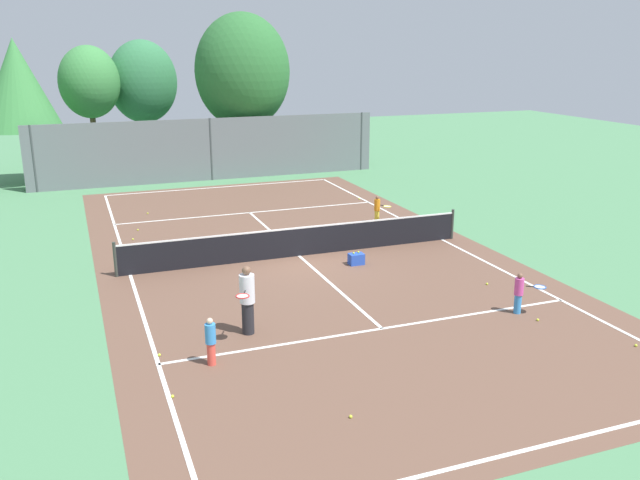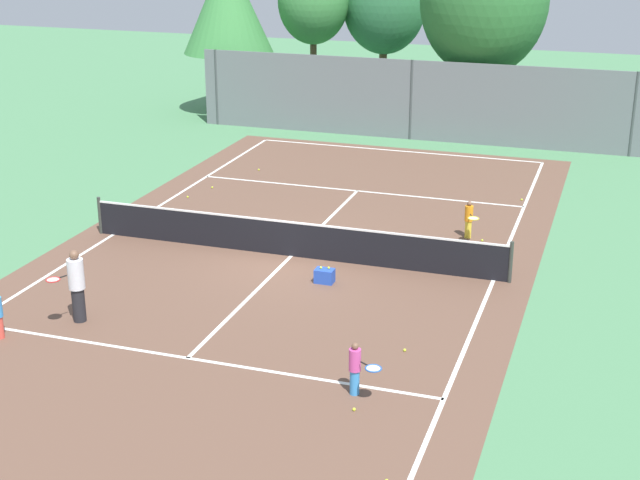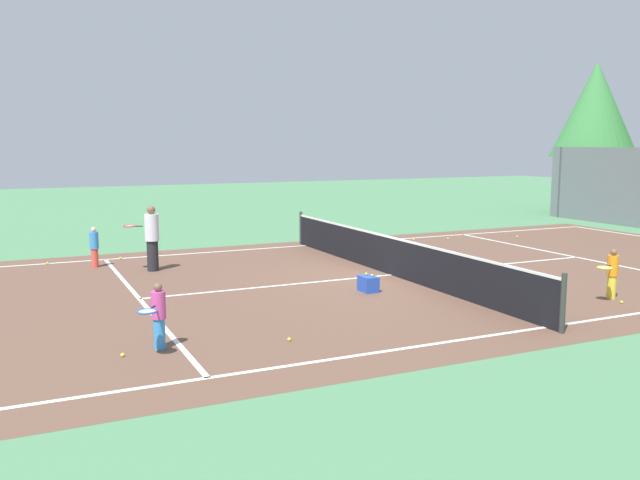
{
  "view_description": "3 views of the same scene",
  "coord_description": "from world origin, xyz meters",
  "px_view_note": "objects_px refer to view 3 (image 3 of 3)",
  "views": [
    {
      "loc": [
        -6.89,
        -20.27,
        6.84
      ],
      "look_at": [
        0.37,
        -1.03,
        0.8
      ],
      "focal_mm": 37.55,
      "sensor_mm": 36.0,
      "label": 1
    },
    {
      "loc": [
        8.31,
        -22.44,
        9.16
      ],
      "look_at": [
        1.2,
        -1.12,
        0.99
      ],
      "focal_mm": 52.74,
      "sensor_mm": 36.0,
      "label": 2
    },
    {
      "loc": [
        14.66,
        -8.87,
        3.39
      ],
      "look_at": [
        -0.55,
        -1.78,
        0.95
      ],
      "focal_mm": 37.7,
      "sensor_mm": 36.0,
      "label": 3
    }
  ],
  "objects_px": {
    "player_3": "(94,247)",
    "tennis_ball_0": "(448,238)",
    "player_1": "(158,315)",
    "tennis_ball_9": "(289,339)",
    "tennis_ball_6": "(123,355)",
    "tennis_ball_8": "(47,263)",
    "player_2": "(152,238)",
    "tennis_ball_2": "(517,237)",
    "tennis_ball_7": "(622,302)",
    "tennis_ball_5": "(120,258)",
    "ball_crate": "(368,284)",
    "player_0": "(612,273)",
    "tennis_ball_3": "(414,239)"
  },
  "relations": [
    {
      "from": "player_3",
      "to": "tennis_ball_0",
      "type": "height_order",
      "value": "player_3"
    },
    {
      "from": "player_1",
      "to": "tennis_ball_9",
      "type": "distance_m",
      "value": 2.25
    },
    {
      "from": "tennis_ball_6",
      "to": "tennis_ball_8",
      "type": "relative_size",
      "value": 1.0
    },
    {
      "from": "player_2",
      "to": "tennis_ball_2",
      "type": "bearing_deg",
      "value": 93.74
    },
    {
      "from": "tennis_ball_8",
      "to": "tennis_ball_7",
      "type": "bearing_deg",
      "value": 46.69
    },
    {
      "from": "player_2",
      "to": "tennis_ball_5",
      "type": "relative_size",
      "value": 26.4
    },
    {
      "from": "ball_crate",
      "to": "tennis_ball_5",
      "type": "distance_m",
      "value": 8.2
    },
    {
      "from": "ball_crate",
      "to": "tennis_ball_0",
      "type": "relative_size",
      "value": 7.24
    },
    {
      "from": "player_1",
      "to": "tennis_ball_8",
      "type": "distance_m",
      "value": 9.34
    },
    {
      "from": "tennis_ball_0",
      "to": "tennis_ball_8",
      "type": "distance_m",
      "value": 13.16
    },
    {
      "from": "player_3",
      "to": "tennis_ball_0",
      "type": "xyz_separation_m",
      "value": [
        -0.34,
        11.98,
        -0.54
      ]
    },
    {
      "from": "player_1",
      "to": "tennis_ball_9",
      "type": "bearing_deg",
      "value": 77.51
    },
    {
      "from": "tennis_ball_0",
      "to": "tennis_ball_6",
      "type": "xyz_separation_m",
      "value": [
        8.69,
        -12.53,
        0.0
      ]
    },
    {
      "from": "tennis_ball_2",
      "to": "tennis_ball_8",
      "type": "distance_m",
      "value": 15.74
    },
    {
      "from": "player_3",
      "to": "tennis_ball_6",
      "type": "height_order",
      "value": "player_3"
    },
    {
      "from": "player_0",
      "to": "player_1",
      "type": "height_order",
      "value": "player_1"
    },
    {
      "from": "tennis_ball_6",
      "to": "tennis_ball_9",
      "type": "relative_size",
      "value": 1.0
    },
    {
      "from": "player_1",
      "to": "tennis_ball_2",
      "type": "distance_m",
      "value": 16.47
    },
    {
      "from": "tennis_ball_6",
      "to": "tennis_ball_2",
      "type": "bearing_deg",
      "value": 118.03
    },
    {
      "from": "tennis_ball_5",
      "to": "tennis_ball_7",
      "type": "xyz_separation_m",
      "value": [
        10.17,
        8.81,
        0.0
      ]
    },
    {
      "from": "player_0",
      "to": "tennis_ball_2",
      "type": "relative_size",
      "value": 16.66
    },
    {
      "from": "player_1",
      "to": "player_0",
      "type": "bearing_deg",
      "value": 87.05
    },
    {
      "from": "player_1",
      "to": "tennis_ball_3",
      "type": "relative_size",
      "value": 16.92
    },
    {
      "from": "player_2",
      "to": "tennis_ball_8",
      "type": "xyz_separation_m",
      "value": [
        -2.23,
        -2.5,
        -0.87
      ]
    },
    {
      "from": "tennis_ball_5",
      "to": "tennis_ball_9",
      "type": "distance_m",
      "value": 9.8
    },
    {
      "from": "tennis_ball_3",
      "to": "tennis_ball_7",
      "type": "bearing_deg",
      "value": -6.42
    },
    {
      "from": "tennis_ball_3",
      "to": "tennis_ball_6",
      "type": "bearing_deg",
      "value": -51.44
    },
    {
      "from": "tennis_ball_5",
      "to": "tennis_ball_9",
      "type": "bearing_deg",
      "value": 7.98
    },
    {
      "from": "player_1",
      "to": "tennis_ball_5",
      "type": "xyz_separation_m",
      "value": [
        -9.24,
        0.77,
        -0.55
      ]
    },
    {
      "from": "player_0",
      "to": "player_2",
      "type": "distance_m",
      "value": 11.32
    },
    {
      "from": "tennis_ball_7",
      "to": "tennis_ball_2",
      "type": "bearing_deg",
      "value": 151.02
    },
    {
      "from": "tennis_ball_2",
      "to": "tennis_ball_8",
      "type": "xyz_separation_m",
      "value": [
        -1.37,
        -15.68,
        0.0
      ]
    },
    {
      "from": "player_1",
      "to": "tennis_ball_3",
      "type": "bearing_deg",
      "value": 129.66
    },
    {
      "from": "tennis_ball_7",
      "to": "tennis_ball_3",
      "type": "bearing_deg",
      "value": 173.58
    },
    {
      "from": "player_1",
      "to": "tennis_ball_7",
      "type": "bearing_deg",
      "value": 84.43
    },
    {
      "from": "player_0",
      "to": "tennis_ball_8",
      "type": "bearing_deg",
      "value": -131.68
    },
    {
      "from": "player_1",
      "to": "tennis_ball_7",
      "type": "xyz_separation_m",
      "value": [
        0.93,
        9.58,
        -0.55
      ]
    },
    {
      "from": "player_1",
      "to": "tennis_ball_8",
      "type": "height_order",
      "value": "player_1"
    },
    {
      "from": "tennis_ball_3",
      "to": "tennis_ball_6",
      "type": "height_order",
      "value": "same"
    },
    {
      "from": "tennis_ball_0",
      "to": "tennis_ball_7",
      "type": "distance_m",
      "value": 9.76
    },
    {
      "from": "ball_crate",
      "to": "player_3",
      "type": "bearing_deg",
      "value": -137.59
    },
    {
      "from": "player_0",
      "to": "player_2",
      "type": "xyz_separation_m",
      "value": [
        -7.52,
        -8.45,
        0.32
      ]
    },
    {
      "from": "tennis_ball_6",
      "to": "tennis_ball_7",
      "type": "height_order",
      "value": "same"
    },
    {
      "from": "player_0",
      "to": "tennis_ball_8",
      "type": "relative_size",
      "value": 16.66
    },
    {
      "from": "tennis_ball_7",
      "to": "tennis_ball_9",
      "type": "distance_m",
      "value": 7.46
    },
    {
      "from": "tennis_ball_5",
      "to": "tennis_ball_7",
      "type": "height_order",
      "value": "same"
    },
    {
      "from": "tennis_ball_3",
      "to": "tennis_ball_8",
      "type": "distance_m",
      "value": 11.91
    },
    {
      "from": "player_2",
      "to": "tennis_ball_2",
      "type": "xyz_separation_m",
      "value": [
        -0.86,
        13.18,
        -0.87
      ]
    },
    {
      "from": "player_0",
      "to": "tennis_ball_2",
      "type": "distance_m",
      "value": 9.64
    },
    {
      "from": "tennis_ball_7",
      "to": "tennis_ball_5",
      "type": "bearing_deg",
      "value": -139.11
    }
  ]
}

